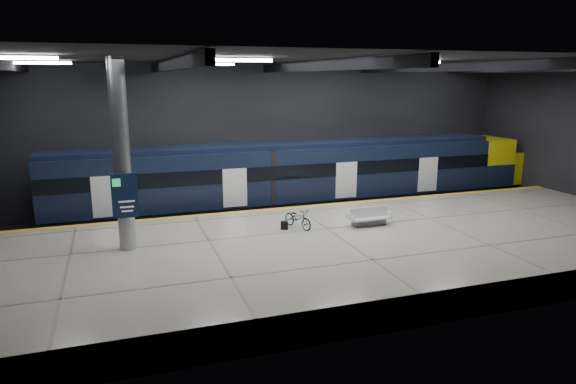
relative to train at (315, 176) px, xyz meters
name	(u,v)px	position (x,y,z in m)	size (l,w,h in m)	color
ground	(318,246)	(-2.03, -5.50, -2.06)	(30.00, 30.00, 0.00)	black
room_shell	(320,116)	(-2.03, -5.49, 3.66)	(30.10, 16.10, 8.05)	black
platform	(342,252)	(-2.03, -8.00, -1.51)	(30.00, 11.00, 1.10)	#B8AD9C
safety_strip	(297,207)	(-2.03, -2.75, -0.95)	(30.00, 0.40, 0.01)	yellow
rails	(280,214)	(-2.03, 0.00, -1.98)	(30.00, 1.52, 0.16)	gray
train	(315,176)	(0.00, 0.00, 0.00)	(29.40, 2.84, 3.79)	black
bench	(369,219)	(-0.18, -6.66, -0.67)	(1.86, 0.80, 0.81)	#595B60
bicycle	(298,218)	(-3.18, -6.04, -0.54)	(0.56, 1.61, 0.84)	#99999E
pannier_bag	(284,225)	(-3.78, -6.04, -0.78)	(0.30, 0.18, 0.35)	black
info_column	(122,159)	(-10.03, -6.52, 2.40)	(0.90, 0.78, 6.90)	#9EA0A5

